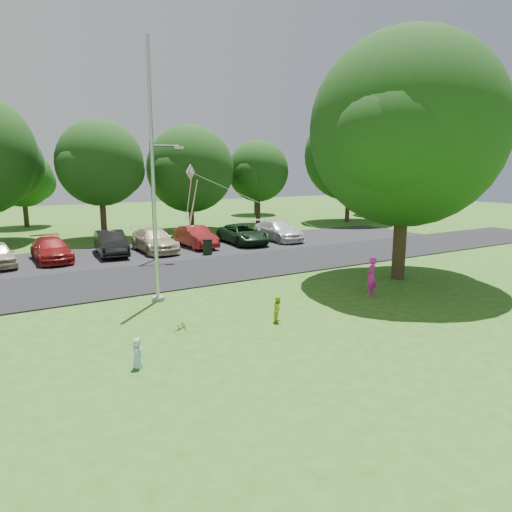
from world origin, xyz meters
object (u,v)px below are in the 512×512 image
woman (371,277)px  kite (200,189)px  big_tree (406,134)px  flagpole (154,196)px  street_lamp (157,191)px  child_yellow (278,309)px  trash_can (208,247)px  child_blue (137,353)px

woman → kite: kite is taller
big_tree → flagpole: bearing=168.0°
woman → street_lamp: bearing=-94.5°
flagpole → child_yellow: size_ratio=10.92×
street_lamp → big_tree: (8.28, -10.26, 2.75)m
woman → kite: bearing=-37.5°
street_lamp → trash_can: 4.65m
big_tree → woman: size_ratio=7.12×
child_yellow → flagpole: bearing=81.7°
street_lamp → woman: (5.12, -11.67, -3.19)m
flagpole → child_yellow: bearing=-59.4°
trash_can → woman: (2.04, -11.76, 0.30)m
big_tree → child_blue: (-13.62, -3.48, -6.32)m
flagpole → child_blue: 7.38m
big_tree → kite: (-10.30, -0.24, -2.20)m
flagpole → woman: size_ratio=6.27×
big_tree → child_yellow: (-8.35, -2.27, -6.28)m
street_lamp → big_tree: 13.47m
woman → child_blue: 10.67m
child_yellow → kite: (-1.95, 2.03, 4.07)m
child_blue → trash_can: bearing=-3.2°
big_tree → woman: (-3.16, -1.41, -5.94)m
flagpole → kite: bearing=-73.3°
child_yellow → child_blue: size_ratio=1.10×
woman → child_blue: (-10.46, -2.07, -0.38)m
flagpole → big_tree: 11.61m
child_yellow → woman: bearing=-29.5°
big_tree → street_lamp: bearing=128.9°
woman → child_blue: woman is taller
street_lamp → child_blue: street_lamp is taller
child_blue → big_tree: bearing=-47.5°
child_yellow → child_blue: child_yellow is taller
child_blue → child_yellow: bearing=-48.9°
woman → kite: (-7.14, 1.18, 3.73)m
flagpole → child_blue: size_ratio=12.06×
trash_can → big_tree: (5.21, -10.35, 6.24)m
street_lamp → kite: (-2.02, -10.49, 0.55)m
child_yellow → child_blue: 5.41m
flagpole → child_yellow: (2.73, -4.62, -3.71)m
big_tree → kite: 10.54m
street_lamp → woman: bearing=-50.7°
street_lamp → child_yellow: bearing=-74.7°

